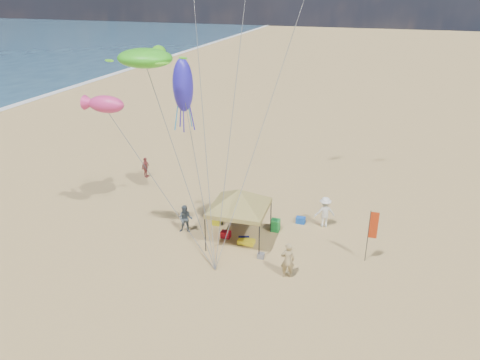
# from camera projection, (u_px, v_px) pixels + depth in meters

# --- Properties ---
(ground) EXTENTS (280.00, 280.00, 0.00)m
(ground) POSITION_uv_depth(u_px,v_px,m) (221.00, 278.00, 22.48)
(ground) COLOR tan
(ground) RESTS_ON ground
(canopy_tent) EXTENTS (5.94, 5.94, 3.66)m
(canopy_tent) POSITION_uv_depth(u_px,v_px,m) (239.00, 191.00, 24.50)
(canopy_tent) COLOR black
(canopy_tent) RESTS_ON ground
(feather_flag) EXTENTS (0.45, 0.05, 2.91)m
(feather_flag) POSITION_uv_depth(u_px,v_px,m) (372.00, 228.00, 23.07)
(feather_flag) COLOR black
(feather_flag) RESTS_ON ground
(cooler_red) EXTENTS (0.54, 0.38, 0.38)m
(cooler_red) POSITION_uv_depth(u_px,v_px,m) (226.00, 234.00, 25.99)
(cooler_red) COLOR red
(cooler_red) RESTS_ON ground
(cooler_blue) EXTENTS (0.54, 0.38, 0.38)m
(cooler_blue) POSITION_uv_depth(u_px,v_px,m) (301.00, 220.00, 27.54)
(cooler_blue) COLOR #154CB1
(cooler_blue) RESTS_ON ground
(bag_navy) EXTENTS (0.69, 0.54, 0.36)m
(bag_navy) POSITION_uv_depth(u_px,v_px,m) (244.00, 239.00, 25.55)
(bag_navy) COLOR #0D103D
(bag_navy) RESTS_ON ground
(bag_orange) EXTENTS (0.54, 0.69, 0.36)m
(bag_orange) POSITION_uv_depth(u_px,v_px,m) (238.00, 212.00, 28.62)
(bag_orange) COLOR red
(bag_orange) RESTS_ON ground
(chair_green) EXTENTS (0.50, 0.50, 0.70)m
(chair_green) POSITION_uv_depth(u_px,v_px,m) (275.00, 225.00, 26.65)
(chair_green) COLOR #188432
(chair_green) RESTS_ON ground
(chair_yellow) EXTENTS (0.50, 0.50, 0.70)m
(chair_yellow) POSITION_uv_depth(u_px,v_px,m) (217.00, 219.00, 27.37)
(chair_yellow) COLOR yellow
(chair_yellow) RESTS_ON ground
(crate_grey) EXTENTS (0.34, 0.30, 0.28)m
(crate_grey) POSITION_uv_depth(u_px,v_px,m) (261.00, 256.00, 24.06)
(crate_grey) COLOR slate
(crate_grey) RESTS_ON ground
(beach_cart) EXTENTS (0.90, 0.50, 0.24)m
(beach_cart) POSITION_uv_depth(u_px,v_px,m) (246.00, 242.00, 25.24)
(beach_cart) COLOR yellow
(beach_cart) RESTS_ON ground
(person_near_a) EXTENTS (0.81, 0.67, 1.89)m
(person_near_a) POSITION_uv_depth(u_px,v_px,m) (288.00, 260.00, 22.22)
(person_near_a) COLOR tan
(person_near_a) RESTS_ON ground
(person_near_b) EXTENTS (0.94, 0.81, 1.69)m
(person_near_b) POSITION_uv_depth(u_px,v_px,m) (186.00, 219.00, 26.29)
(person_near_b) COLOR #3B4751
(person_near_b) RESTS_ON ground
(person_near_c) EXTENTS (1.39, 1.11, 1.88)m
(person_near_c) POSITION_uv_depth(u_px,v_px,m) (325.00, 212.00, 26.89)
(person_near_c) COLOR silver
(person_near_c) RESTS_ON ground
(person_far_a) EXTENTS (0.44, 0.92, 1.53)m
(person_far_a) POSITION_uv_depth(u_px,v_px,m) (146.00, 167.00, 33.91)
(person_far_a) COLOR #943A39
(person_far_a) RESTS_ON ground
(turtle_kite) EXTENTS (3.16, 2.73, 0.92)m
(turtle_kite) POSITION_uv_depth(u_px,v_px,m) (145.00, 58.00, 21.93)
(turtle_kite) COLOR green
(turtle_kite) RESTS_ON ground
(fish_kite) EXTENTS (2.17, 1.51, 0.88)m
(fish_kite) POSITION_uv_depth(u_px,v_px,m) (106.00, 104.00, 23.07)
(fish_kite) COLOR #DC337C
(fish_kite) RESTS_ON ground
(squid_kite) EXTENTS (1.52, 1.52, 2.98)m
(squid_kite) POSITION_uv_depth(u_px,v_px,m) (183.00, 85.00, 25.37)
(squid_kite) COLOR #2A21C6
(squid_kite) RESTS_ON ground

